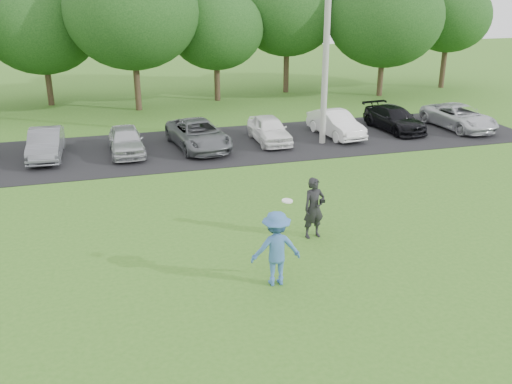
# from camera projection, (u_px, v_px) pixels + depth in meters

# --- Properties ---
(ground) EXTENTS (100.00, 100.00, 0.00)m
(ground) POSITION_uv_depth(u_px,v_px,m) (294.00, 287.00, 14.45)
(ground) COLOR #376B1E
(ground) RESTS_ON ground
(parking_lot) EXTENTS (32.00, 6.50, 0.03)m
(parking_lot) POSITION_uv_depth(u_px,v_px,m) (200.00, 147.00, 26.13)
(parking_lot) COLOR black
(parking_lot) RESTS_ON ground
(utility_pole) EXTENTS (0.28, 0.28, 10.35)m
(utility_pole) POSITION_uv_depth(u_px,v_px,m) (327.00, 29.00, 24.90)
(utility_pole) COLOR #979692
(utility_pole) RESTS_ON ground
(frisbee_player) EXTENTS (1.33, 0.82, 2.30)m
(frisbee_player) POSITION_uv_depth(u_px,v_px,m) (276.00, 248.00, 14.30)
(frisbee_player) COLOR #3964A1
(frisbee_player) RESTS_ON ground
(camera_bystander) EXTENTS (0.74, 0.54, 1.87)m
(camera_bystander) POSITION_uv_depth(u_px,v_px,m) (314.00, 208.00, 16.91)
(camera_bystander) COLOR black
(camera_bystander) RESTS_ON ground
(parked_cars) EXTENTS (28.98, 4.95, 1.25)m
(parked_cars) POSITION_uv_depth(u_px,v_px,m) (213.00, 133.00, 26.00)
(parked_cars) COLOR silver
(parked_cars) RESTS_ON parking_lot
(tree_row) EXTENTS (42.39, 9.85, 8.64)m
(tree_row) POSITION_uv_depth(u_px,v_px,m) (192.00, 20.00, 33.53)
(tree_row) COLOR #38281C
(tree_row) RESTS_ON ground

